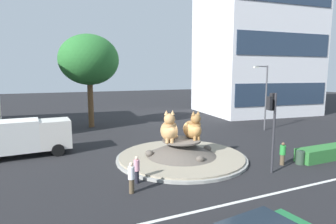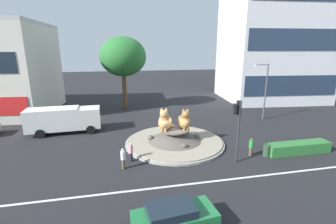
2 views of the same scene
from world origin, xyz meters
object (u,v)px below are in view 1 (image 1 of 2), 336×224
office_tower (257,4)px  litter_bin (300,158)px  traffic_light_mast (272,115)px  cat_statue_tabby (193,128)px  cat_statue_calico (169,129)px  pedestrian_green_shirt (283,153)px  streetlight_arm (265,93)px  pedestrian_white_shirt (131,177)px  pedestrian_pink_shirt (137,169)px  delivery_box_truck (17,137)px  broadleaf_tree_behind_island (89,60)px

office_tower → litter_bin: size_ratio=36.82×
traffic_light_mast → cat_statue_tabby: bearing=33.0°
traffic_light_mast → cat_statue_calico: bearing=46.4°
traffic_light_mast → pedestrian_green_shirt: 3.41m
cat_statue_calico → office_tower: bearing=148.5°
cat_statue_calico → streetlight_arm: streetlight_arm is taller
cat_statue_tabby → pedestrian_white_shirt: cat_statue_tabby is taller
pedestrian_pink_shirt → delivery_box_truck: delivery_box_truck is taller
cat_statue_tabby → streetlight_arm: streetlight_arm is taller
traffic_light_mast → office_tower: (17.41, 21.70, 12.98)m
pedestrian_pink_shirt → office_tower: bearing=123.0°
traffic_light_mast → litter_bin: bearing=-81.1°
cat_statue_tabby → office_tower: (20.24, 17.07, 14.42)m
pedestrian_green_shirt → delivery_box_truck: size_ratio=0.21×
traffic_light_mast → delivery_box_truck: traffic_light_mast is taller
traffic_light_mast → broadleaf_tree_behind_island: (-7.85, 19.47, 3.97)m
cat_statue_calico → office_tower: (22.08, 17.01, 14.36)m
cat_statue_tabby → pedestrian_pink_shirt: size_ratio=1.36×
cat_statue_calico → pedestrian_green_shirt: bearing=79.7°
traffic_light_mast → pedestrian_green_shirt: size_ratio=3.18×
pedestrian_white_shirt → litter_bin: pedestrian_white_shirt is taller
cat_statue_tabby → broadleaf_tree_behind_island: (-5.02, 14.84, 5.41)m
cat_statue_calico → pedestrian_green_shirt: size_ratio=1.49×
cat_statue_tabby → pedestrian_pink_shirt: (-5.12, -2.91, -1.34)m
broadleaf_tree_behind_island → pedestrian_green_shirt: 22.13m
streetlight_arm → litter_bin: 11.77m
cat_statue_calico → pedestrian_green_shirt: cat_statue_calico is taller
cat_statue_calico → broadleaf_tree_behind_island: bearing=-146.9°
cat_statue_calico → streetlight_arm: (13.47, 5.34, 1.79)m
pedestrian_white_shirt → broadleaf_tree_behind_island: bearing=157.9°
office_tower → pedestrian_white_shirt: size_ratio=20.41×
streetlight_arm → cat_statue_calico: bearing=18.3°
broadleaf_tree_behind_island → traffic_light_mast: bearing=-68.0°
traffic_light_mast → streetlight_arm: (8.81, 10.02, 0.42)m
cat_statue_calico → traffic_light_mast: traffic_light_mast is taller
office_tower → cat_statue_calico: bearing=-136.6°
cat_statue_calico → delivery_box_truck: size_ratio=0.31×
office_tower → pedestrian_green_shirt: (-15.59, -20.94, -15.77)m
cat_statue_tabby → traffic_light_mast: (2.83, -4.63, 1.43)m
office_tower → litter_bin: 30.33m
traffic_light_mast → litter_bin: 4.39m
pedestrian_pink_shirt → delivery_box_truck: size_ratio=0.21×
pedestrian_pink_shirt → pedestrian_green_shirt: size_ratio=1.00×
traffic_light_mast → streetlight_arm: bearing=-39.7°
streetlight_arm → delivery_box_truck: streetlight_arm is taller
pedestrian_white_shirt → pedestrian_pink_shirt: bearing=130.8°
pedestrian_pink_shirt → pedestrian_white_shirt: size_ratio=0.95×
pedestrian_pink_shirt → litter_bin: pedestrian_pink_shirt is taller
cat_statue_tabby → broadleaf_tree_behind_island: 16.57m
traffic_light_mast → broadleaf_tree_behind_island: broadleaf_tree_behind_island is taller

